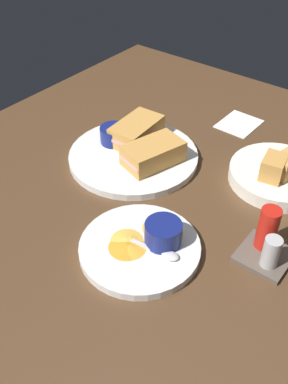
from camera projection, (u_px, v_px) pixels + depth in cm
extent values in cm
cube|color=#4C331E|center=(177.00, 185.00, 95.54)|extent=(110.00, 110.00, 3.00)
cylinder|color=silver|center=(134.00, 156.00, 99.95)|extent=(29.76, 29.76, 1.60)
cube|color=#C68C42|center=(154.00, 153.00, 95.31)|extent=(14.64, 11.03, 4.80)
cube|color=#DB938E|center=(154.00, 153.00, 95.31)|extent=(14.71, 10.52, 0.80)
cube|color=#C68C42|center=(137.00, 131.00, 102.18)|extent=(13.41, 8.33, 4.80)
cube|color=#DB938E|center=(137.00, 131.00, 102.18)|extent=(13.64, 7.74, 0.80)
cylinder|color=navy|center=(114.00, 135.00, 101.86)|extent=(6.60, 6.60, 3.86)
cylinder|color=black|center=(114.00, 129.00, 100.87)|extent=(5.41, 5.41, 0.60)
cube|color=silver|center=(134.00, 161.00, 96.63)|extent=(2.80, 5.40, 0.40)
ellipsoid|color=silver|center=(122.00, 148.00, 100.16)|extent=(3.24, 3.79, 0.80)
cylinder|color=silver|center=(140.00, 248.00, 78.05)|extent=(22.01, 22.01, 1.60)
cylinder|color=navy|center=(163.00, 233.00, 76.86)|extent=(6.74, 6.74, 4.25)
cylinder|color=olive|center=(164.00, 226.00, 75.75)|extent=(5.53, 5.53, 0.60)
cube|color=silver|center=(142.00, 245.00, 77.17)|extent=(1.69, 5.56, 0.40)
ellipsoid|color=silver|center=(170.00, 256.00, 75.07)|extent=(2.69, 3.52, 0.80)
cone|color=gold|center=(130.00, 239.00, 78.33)|extent=(5.69, 5.69, 0.60)
cone|color=gold|center=(160.00, 227.00, 80.60)|extent=(8.04, 8.04, 0.60)
cone|color=gold|center=(127.00, 239.00, 78.16)|extent=(7.09, 7.09, 0.60)
cone|color=gold|center=(130.00, 247.00, 76.82)|extent=(8.51, 8.51, 0.60)
cone|color=orange|center=(127.00, 246.00, 76.96)|extent=(8.93, 8.93, 0.60)
cone|color=gold|center=(165.00, 232.00, 79.69)|extent=(7.41, 7.41, 0.60)
cylinder|color=silver|center=(278.00, 176.00, 93.17)|extent=(21.19, 21.19, 3.00)
cube|color=tan|center=(286.00, 165.00, 89.72)|extent=(6.81, 5.60, 4.53)
cube|color=#C68C42|center=(273.00, 167.00, 89.03)|extent=(6.70, 5.41, 4.71)
cube|color=brown|center=(264.00, 256.00, 77.03)|extent=(9.00, 9.00, 1.00)
cylinder|color=red|center=(268.00, 228.00, 75.62)|extent=(3.60, 3.60, 8.50)
cylinder|color=#B2B2B2|center=(271.00, 252.00, 73.03)|extent=(3.00, 3.00, 6.00)
cube|color=white|center=(239.00, 124.00, 112.07)|extent=(11.20, 9.24, 0.40)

